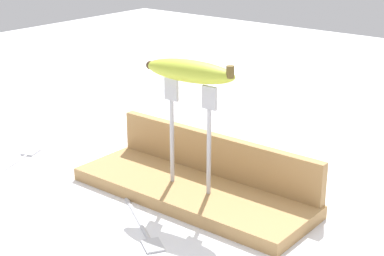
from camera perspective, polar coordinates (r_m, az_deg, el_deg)
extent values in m
plane|color=silver|center=(1.00, 0.00, -6.57)|extent=(3.00, 3.00, 0.00)
cube|color=#A87F4C|center=(1.00, 0.00, -6.01)|extent=(0.41, 0.15, 0.02)
cube|color=#A87F4C|center=(1.03, 2.25, -2.48)|extent=(0.40, 0.02, 0.07)
cylinder|color=#B2B2B7|center=(0.98, -1.89, -1.27)|extent=(0.01, 0.01, 0.14)
cube|color=#B2B2B7|center=(0.96, -1.95, 3.66)|extent=(0.03, 0.00, 0.04)
cylinder|color=#B2B2B7|center=(0.94, 1.59, -2.29)|extent=(0.01, 0.01, 0.14)
cube|color=#B2B2B7|center=(0.91, 1.65, 2.85)|extent=(0.03, 0.00, 0.04)
ellipsoid|color=#B2C138|center=(0.92, -0.20, 5.36)|extent=(0.16, 0.06, 0.03)
cylinder|color=brown|center=(0.89, 3.75, 5.33)|extent=(0.01, 0.01, 0.02)
sphere|color=#3F2D19|center=(0.96, -3.93, 5.91)|extent=(0.01, 0.01, 0.01)
cylinder|color=#B2B2B7|center=(1.16, -17.12, -3.60)|extent=(0.06, 0.13, 0.01)
cube|color=#B2B2B7|center=(1.22, -14.88, -2.11)|extent=(0.04, 0.04, 0.01)
cylinder|color=#B2B2B7|center=(0.95, -5.27, -8.07)|extent=(0.13, 0.09, 0.01)
cube|color=#B2B2B7|center=(0.87, -3.70, -10.86)|extent=(0.04, 0.04, 0.01)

